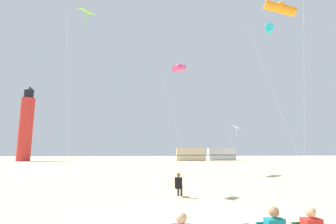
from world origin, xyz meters
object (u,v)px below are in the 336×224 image
object	(u,v)px
kite_diamond_white	(236,128)
rv_van_tan	(191,155)
kite_diamond_lime	(85,19)
kite_tube_rainbow	(179,68)
kite_tube_orange	(280,8)
rv_van_silver	(221,154)
kite_flyer_standing	(179,184)
lighthouse_distant	(26,125)
kite_tube_cyan	(269,28)

from	to	relation	value
kite_diamond_white	rv_van_tan	bearing A→B (deg)	92.29
kite_diamond_lime	rv_van_tan	bearing A→B (deg)	69.27
kite_tube_rainbow	rv_van_tan	size ratio (longest dim) A/B	1.78
kite_diamond_lime	kite_tube_orange	size ratio (longest dim) A/B	0.83
kite_diamond_lime	kite_tube_rainbow	bearing A→B (deg)	50.78
kite_tube_orange	rv_van_silver	world-z (taller)	kite_tube_orange
kite_diamond_lime	kite_diamond_white	world-z (taller)	kite_diamond_lime
kite_flyer_standing	kite_diamond_lime	world-z (taller)	kite_diamond_lime
kite_tube_orange	kite_diamond_white	distance (m)	15.75
kite_tube_rainbow	lighthouse_distant	distance (m)	43.89
kite_flyer_standing	kite_tube_rainbow	world-z (taller)	kite_tube_rainbow
kite_tube_orange	kite_diamond_white	bearing A→B (deg)	84.26
kite_flyer_standing	kite_tube_rainbow	distance (m)	16.50
kite_tube_rainbow	kite_diamond_lime	distance (m)	12.21
kite_flyer_standing	lighthouse_distant	size ratio (longest dim) A/B	0.07
rv_van_tan	rv_van_silver	world-z (taller)	same
kite_flyer_standing	rv_van_tan	bearing A→B (deg)	-83.24
kite_tube_orange	rv_van_silver	xyz separation A→B (m)	(8.37, 40.84, -11.92)
kite_tube_rainbow	lighthouse_distant	xyz separation A→B (m)	(-29.50, 32.34, -3.19)
kite_diamond_lime	kite_tube_orange	bearing A→B (deg)	4.75
rv_van_tan	kite_diamond_white	bearing A→B (deg)	-83.49
kite_tube_rainbow	kite_diamond_lime	size ratio (longest dim) A/B	1.01
kite_tube_rainbow	lighthouse_distant	bearing A→B (deg)	132.37
kite_diamond_lime	lighthouse_distant	distance (m)	47.23
kite_tube_orange	kite_diamond_white	size ratio (longest dim) A/B	2.59
kite_diamond_white	rv_van_tan	xyz separation A→B (m)	(-0.99, 24.63, -3.66)
kite_tube_orange	kite_tube_cyan	world-z (taller)	kite_tube_cyan
kite_diamond_white	lighthouse_distant	bearing A→B (deg)	144.06
kite_tube_rainbow	kite_diamond_white	distance (m)	11.27
kite_diamond_lime	kite_tube_cyan	size ratio (longest dim) A/B	0.82
kite_tube_rainbow	kite_diamond_white	bearing A→B (deg)	32.14
rv_van_silver	kite_tube_rainbow	bearing A→B (deg)	-113.17
kite_tube_rainbow	kite_diamond_white	xyz separation A→B (m)	(8.09, 5.08, -5.98)
kite_tube_rainbow	rv_van_tan	distance (m)	32.04
kite_tube_orange	lighthouse_distant	bearing A→B (deg)	131.76
kite_diamond_lime	kite_diamond_white	bearing A→B (deg)	42.61
kite_flyer_standing	kite_diamond_white	xyz separation A→B (m)	(10.13, 17.71, 4.43)
lighthouse_distant	rv_van_tan	world-z (taller)	lighthouse_distant
lighthouse_distant	rv_van_tan	bearing A→B (deg)	-4.09
kite_flyer_standing	rv_van_silver	distance (m)	48.36
lighthouse_distant	rv_van_silver	distance (m)	45.09
rv_van_tan	kite_tube_rainbow	bearing A→B (deg)	-99.23
kite_tube_orange	kite_diamond_lime	bearing A→B (deg)	-175.25
kite_flyer_standing	lighthouse_distant	bearing A→B (deg)	-39.64
kite_diamond_white	rv_van_silver	xyz separation A→B (m)	(7.03, 27.50, -3.66)
lighthouse_distant	kite_tube_cyan	bearing A→B (deg)	-45.06
kite_flyer_standing	kite_diamond_lime	distance (m)	12.11
kite_tube_rainbow	lighthouse_distant	world-z (taller)	lighthouse_distant
kite_tube_orange	kite_flyer_standing	bearing A→B (deg)	-153.57
kite_flyer_standing	rv_van_tan	xyz separation A→B (m)	(9.14, 42.34, 0.78)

